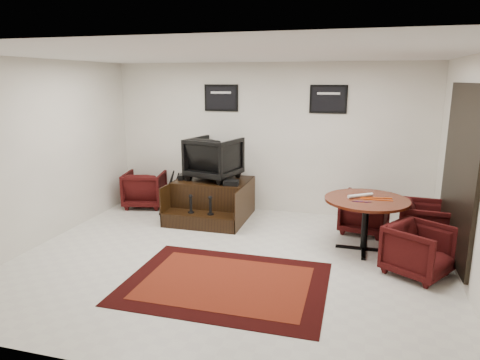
{
  "coord_description": "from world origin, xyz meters",
  "views": [
    {
      "loc": [
        1.64,
        -5.37,
        2.49
      ],
      "look_at": [
        -0.09,
        0.9,
        0.96
      ],
      "focal_mm": 32.0,
      "sensor_mm": 36.0,
      "label": 1
    }
  ],
  "objects_px": {
    "table_chair_window": "(427,224)",
    "meeting_table": "(366,205)",
    "armchair_side": "(145,187)",
    "shine_podium": "(212,200)",
    "table_chair_corner": "(419,248)",
    "table_chair_back": "(365,211)",
    "shine_chair": "(214,156)"
  },
  "relations": [
    {
      "from": "armchair_side",
      "to": "table_chair_corner",
      "type": "relative_size",
      "value": 1.05
    },
    {
      "from": "table_chair_back",
      "to": "table_chair_window",
      "type": "bearing_deg",
      "value": 162.2
    },
    {
      "from": "meeting_table",
      "to": "table_chair_corner",
      "type": "distance_m",
      "value": 1.01
    },
    {
      "from": "shine_podium",
      "to": "table_chair_back",
      "type": "height_order",
      "value": "table_chair_back"
    },
    {
      "from": "armchair_side",
      "to": "table_chair_back",
      "type": "xyz_separation_m",
      "value": [
        4.23,
        -0.39,
        -0.02
      ]
    },
    {
      "from": "table_chair_back",
      "to": "meeting_table",
      "type": "bearing_deg",
      "value": 101.56
    },
    {
      "from": "shine_chair",
      "to": "table_chair_corner",
      "type": "xyz_separation_m",
      "value": [
        3.37,
        -1.71,
        -0.75
      ]
    },
    {
      "from": "shine_chair",
      "to": "table_chair_window",
      "type": "xyz_separation_m",
      "value": [
        3.6,
        -0.73,
        -0.73
      ]
    },
    {
      "from": "table_chair_window",
      "to": "armchair_side",
      "type": "bearing_deg",
      "value": 85.2
    },
    {
      "from": "table_chair_window",
      "to": "table_chair_corner",
      "type": "height_order",
      "value": "table_chair_window"
    },
    {
      "from": "table_chair_corner",
      "to": "armchair_side",
      "type": "bearing_deg",
      "value": 102.23
    },
    {
      "from": "meeting_table",
      "to": "table_chair_corner",
      "type": "relative_size",
      "value": 1.64
    },
    {
      "from": "shine_chair",
      "to": "meeting_table",
      "type": "height_order",
      "value": "shine_chair"
    },
    {
      "from": "shine_podium",
      "to": "meeting_table",
      "type": "relative_size",
      "value": 1.14
    },
    {
      "from": "meeting_table",
      "to": "table_chair_back",
      "type": "distance_m",
      "value": 0.87
    },
    {
      "from": "shine_podium",
      "to": "table_chair_window",
      "type": "height_order",
      "value": "table_chair_window"
    },
    {
      "from": "shine_chair",
      "to": "table_chair_window",
      "type": "relative_size",
      "value": 1.09
    },
    {
      "from": "table_chair_window",
      "to": "shine_podium",
      "type": "bearing_deg",
      "value": 85.78
    },
    {
      "from": "table_chair_back",
      "to": "table_chair_corner",
      "type": "bearing_deg",
      "value": 126.02
    },
    {
      "from": "shine_podium",
      "to": "table_chair_window",
      "type": "xyz_separation_m",
      "value": [
        3.6,
        -0.59,
        0.08
      ]
    },
    {
      "from": "shine_chair",
      "to": "table_chair_back",
      "type": "relative_size",
      "value": 1.16
    },
    {
      "from": "table_chair_window",
      "to": "meeting_table",
      "type": "bearing_deg",
      "value": 113.33
    },
    {
      "from": "armchair_side",
      "to": "table_chair_window",
      "type": "bearing_deg",
      "value": 157.76
    },
    {
      "from": "armchair_side",
      "to": "meeting_table",
      "type": "bearing_deg",
      "value": 151.93
    },
    {
      "from": "armchair_side",
      "to": "shine_chair",
      "type": "bearing_deg",
      "value": 161.59
    },
    {
      "from": "shine_podium",
      "to": "meeting_table",
      "type": "bearing_deg",
      "value": -18.18
    },
    {
      "from": "table_chair_back",
      "to": "shine_chair",
      "type": "bearing_deg",
      "value": 7.15
    },
    {
      "from": "shine_podium",
      "to": "table_chair_corner",
      "type": "bearing_deg",
      "value": -24.91
    },
    {
      "from": "table_chair_back",
      "to": "table_chair_window",
      "type": "xyz_separation_m",
      "value": [
        0.89,
        -0.51,
        0.03
      ]
    },
    {
      "from": "shine_podium",
      "to": "armchair_side",
      "type": "xyz_separation_m",
      "value": [
        -1.52,
        0.3,
        0.07
      ]
    },
    {
      "from": "meeting_table",
      "to": "table_chair_window",
      "type": "xyz_separation_m",
      "value": [
        0.9,
        0.3,
        -0.3
      ]
    },
    {
      "from": "shine_podium",
      "to": "table_chair_back",
      "type": "relative_size",
      "value": 1.86
    }
  ]
}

